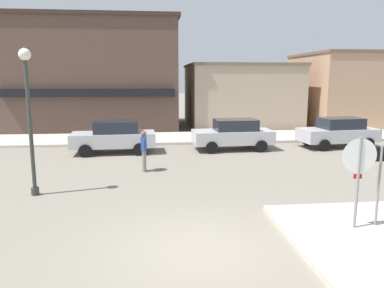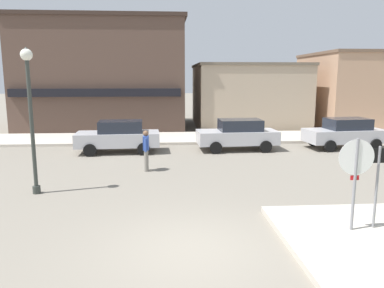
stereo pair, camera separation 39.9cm
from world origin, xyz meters
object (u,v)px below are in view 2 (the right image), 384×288
(lamp_post, at_px, (30,100))
(pedestrian_crossing_near, at_px, (146,149))
(stop_sign, at_px, (355,172))
(parked_car_second, at_px, (238,134))
(one_way_sign, at_px, (377,179))
(parked_car_nearest, at_px, (119,136))
(parked_car_third, at_px, (345,133))

(lamp_post, distance_m, pedestrian_crossing_near, 4.77)
(stop_sign, height_order, lamp_post, lamp_post)
(stop_sign, bearing_deg, pedestrian_crossing_near, 127.82)
(stop_sign, bearing_deg, parked_car_second, 93.48)
(one_way_sign, xyz_separation_m, pedestrian_crossing_near, (-5.63, 6.43, -0.46))
(parked_car_nearest, xyz_separation_m, parked_car_third, (11.57, 0.28, 0.00))
(stop_sign, bearing_deg, parked_car_third, 64.77)
(stop_sign, height_order, parked_car_second, stop_sign)
(lamp_post, xyz_separation_m, parked_car_third, (13.40, 6.77, -2.15))
(stop_sign, relative_size, one_way_sign, 1.10)
(parked_car_nearest, bearing_deg, one_way_sign, -55.10)
(parked_car_nearest, distance_m, pedestrian_crossing_near, 4.11)
(one_way_sign, height_order, parked_car_second, one_way_sign)
(stop_sign, bearing_deg, parked_car_nearest, 122.49)
(parked_car_nearest, relative_size, pedestrian_crossing_near, 2.53)
(stop_sign, xyz_separation_m, parked_car_third, (5.00, 10.60, -0.71))
(one_way_sign, relative_size, parked_car_third, 0.51)
(lamp_post, height_order, parked_car_nearest, lamp_post)
(stop_sign, height_order, one_way_sign, stop_sign)
(stop_sign, xyz_separation_m, pedestrian_crossing_near, (-5.05, 6.51, -0.65))
(one_way_sign, bearing_deg, lamp_post, 157.31)
(parked_car_third, distance_m, pedestrian_crossing_near, 10.85)
(one_way_sign, xyz_separation_m, parked_car_second, (-1.22, 10.43, -0.52))
(stop_sign, distance_m, lamp_post, 9.35)
(stop_sign, distance_m, pedestrian_crossing_near, 8.27)
(one_way_sign, relative_size, parked_car_nearest, 0.51)
(stop_sign, distance_m, parked_car_nearest, 12.26)
(parked_car_second, height_order, pedestrian_crossing_near, pedestrian_crossing_near)
(lamp_post, relative_size, parked_car_third, 1.10)
(parked_car_third, bearing_deg, lamp_post, -153.18)
(parked_car_third, bearing_deg, parked_car_nearest, -178.60)
(parked_car_second, height_order, parked_car_third, same)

